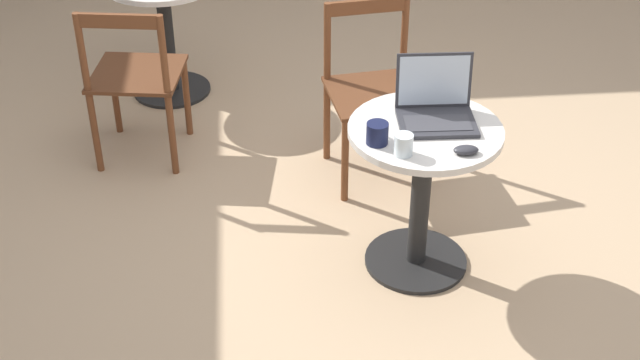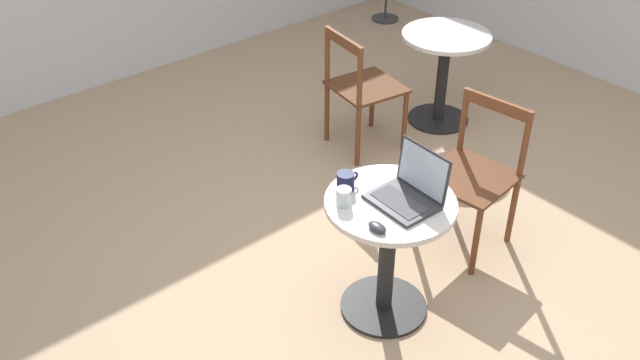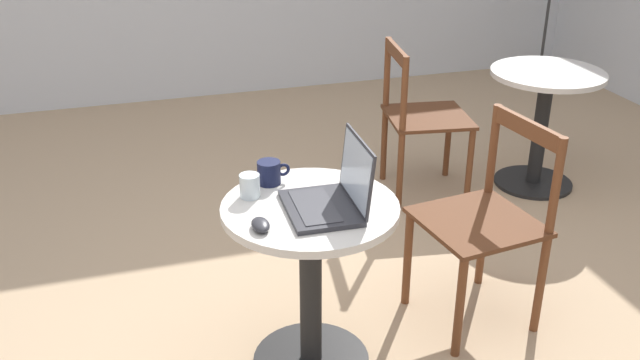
# 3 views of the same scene
# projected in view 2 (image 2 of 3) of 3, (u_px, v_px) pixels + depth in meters

# --- Properties ---
(ground_plane) EXTENTS (16.00, 16.00, 0.00)m
(ground_plane) POSITION_uv_depth(u_px,v_px,m) (374.00, 278.00, 4.00)
(ground_plane) COLOR tan
(cafe_table_near) EXTENTS (0.64, 0.64, 0.70)m
(cafe_table_near) POSITION_uv_depth(u_px,v_px,m) (388.00, 237.00, 3.53)
(cafe_table_near) COLOR black
(cafe_table_near) RESTS_ON ground_plane
(cafe_table_mid) EXTENTS (0.64, 0.64, 0.70)m
(cafe_table_mid) POSITION_uv_depth(u_px,v_px,m) (444.00, 63.00, 5.20)
(cafe_table_mid) COLOR black
(cafe_table_mid) RESTS_ON ground_plane
(chair_near_right) EXTENTS (0.50, 0.50, 0.88)m
(chair_near_right) POSITION_uv_depth(u_px,v_px,m) (474.00, 175.00, 4.03)
(chair_near_right) COLOR brown
(chair_near_right) RESTS_ON ground_plane
(chair_mid_left) EXTENTS (0.51, 0.51, 0.88)m
(chair_mid_left) POSITION_uv_depth(u_px,v_px,m) (361.00, 89.00, 4.90)
(chair_mid_left) COLOR brown
(chair_mid_left) RESTS_ON ground_plane
(laptop) EXTENTS (0.28, 0.33, 0.26)m
(laptop) POSITION_uv_depth(u_px,v_px,m) (409.00, 191.00, 3.38)
(laptop) COLOR #2D2D33
(laptop) RESTS_ON cafe_table_near
(mouse) EXTENTS (0.06, 0.10, 0.03)m
(mouse) POSITION_uv_depth(u_px,v_px,m) (377.00, 227.00, 3.21)
(mouse) COLOR #2D2D33
(mouse) RESTS_ON cafe_table_near
(mug) EXTENTS (0.13, 0.09, 0.09)m
(mug) POSITION_uv_depth(u_px,v_px,m) (346.00, 181.00, 3.47)
(mug) COLOR #141938
(mug) RESTS_ON cafe_table_near
(drinking_glass) EXTENTS (0.07, 0.07, 0.09)m
(drinking_glass) POSITION_uv_depth(u_px,v_px,m) (344.00, 197.00, 3.36)
(drinking_glass) COLOR silver
(drinking_glass) RESTS_ON cafe_table_near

